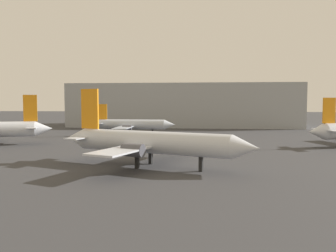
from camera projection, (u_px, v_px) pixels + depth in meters
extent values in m
cylinder|color=silver|center=(151.00, 142.00, 47.18)|extent=(22.22, 10.48, 3.04)
cone|color=silver|center=(246.00, 148.00, 41.60)|extent=(4.18, 3.99, 3.04)
cone|color=silver|center=(77.00, 138.00, 52.75)|extent=(4.18, 3.99, 3.04)
cube|color=silver|center=(144.00, 145.00, 47.70)|extent=(10.99, 21.23, 0.23)
cube|color=silver|center=(88.00, 137.00, 51.81)|extent=(4.81, 8.22, 0.15)
cube|color=orange|center=(90.00, 109.00, 51.31)|extent=(2.94, 1.29, 5.89)
cylinder|color=#4C4C54|center=(161.00, 143.00, 51.02)|extent=(3.24, 2.55, 1.70)
cylinder|color=#4C4C54|center=(133.00, 150.00, 43.81)|extent=(3.24, 2.55, 1.70)
cube|color=black|center=(201.00, 164.00, 44.25)|extent=(0.60, 0.60, 1.88)
cube|color=black|center=(151.00, 158.00, 49.53)|extent=(0.60, 0.60, 1.88)
cube|color=black|center=(137.00, 162.00, 46.14)|extent=(0.60, 0.60, 1.88)
cone|color=silver|center=(44.00, 129.00, 73.09)|extent=(4.34, 4.15, 3.17)
cube|color=silver|center=(33.00, 127.00, 72.56)|extent=(4.31, 7.45, 0.14)
cube|color=orange|center=(30.00, 108.00, 72.18)|extent=(2.67, 1.15, 5.52)
cone|color=silver|center=(317.00, 132.00, 66.10)|extent=(4.38, 4.19, 3.18)
cube|color=silver|center=(327.00, 130.00, 66.61)|extent=(4.38, 7.44, 0.14)
cube|color=orange|center=(329.00, 110.00, 66.45)|extent=(2.66, 1.18, 4.91)
cylinder|color=#B2BCCC|center=(132.00, 124.00, 89.51)|extent=(16.88, 2.58, 2.56)
cone|color=#B2BCCC|center=(170.00, 125.00, 88.50)|extent=(2.82, 2.56, 2.56)
cone|color=#B2BCCC|center=(95.00, 124.00, 90.52)|extent=(2.82, 2.56, 2.56)
cube|color=#B2BCCC|center=(129.00, 126.00, 89.62)|extent=(3.60, 21.61, 0.17)
cube|color=#B2BCCC|center=(101.00, 123.00, 90.32)|extent=(1.76, 6.12, 0.12)
cube|color=orange|center=(103.00, 112.00, 90.07)|extent=(2.33, 0.22, 3.95)
cylinder|color=#4C4C54|center=(134.00, 125.00, 93.65)|extent=(2.19, 1.31, 1.31)
cylinder|color=#4C4C54|center=(127.00, 128.00, 85.51)|extent=(2.19, 1.31, 1.31)
cube|color=black|center=(153.00, 133.00, 89.11)|extent=(0.36, 0.36, 1.78)
cube|color=black|center=(130.00, 132.00, 91.19)|extent=(0.36, 0.36, 1.78)
cube|color=black|center=(127.00, 133.00, 88.30)|extent=(0.36, 0.36, 1.78)
cube|color=#999EA3|center=(184.00, 105.00, 127.81)|extent=(80.41, 26.45, 15.21)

